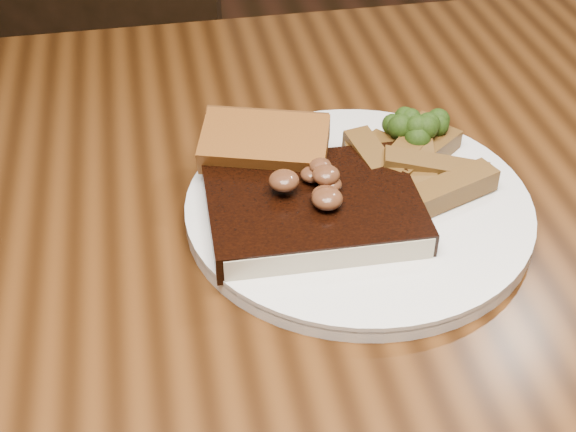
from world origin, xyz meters
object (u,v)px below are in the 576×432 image
plate (358,209)px  steak (313,208)px  potato_wedges (418,178)px  dining_table (283,326)px  garlic_bread (265,162)px  chair_far (112,98)px

plate → steak: bearing=-162.9°
plate → potato_wedges: 0.06m
dining_table → garlic_bread: 0.15m
garlic_bread → chair_far: bearing=122.7°
chair_far → plate: 0.75m
chair_far → plate: (0.24, -0.67, 0.25)m
dining_table → chair_far: chair_far is taller
steak → garlic_bread: 0.08m
dining_table → garlic_bread: size_ratio=14.17×
dining_table → potato_wedges: potato_wedges is taller
chair_far → steak: chair_far is taller
dining_table → potato_wedges: bearing=19.6°
chair_far → plate: chair_far is taller
chair_far → garlic_bread: (0.16, -0.61, 0.27)m
dining_table → steak: 0.12m
dining_table → garlic_bread: garlic_bread is taller
plate → garlic_bread: bearing=140.3°
chair_far → steak: (0.19, -0.68, 0.27)m
chair_far → garlic_bread: bearing=122.2°
plate → garlic_bread: 0.10m
steak → garlic_bread: (-0.03, 0.07, -0.00)m
potato_wedges → dining_table: bearing=-160.4°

